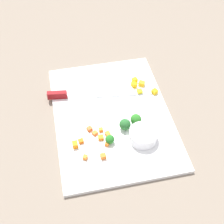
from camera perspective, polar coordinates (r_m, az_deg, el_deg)
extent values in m
plane|color=gray|center=(0.95, 0.00, -0.87)|extent=(4.00, 4.00, 0.00)
cube|color=white|center=(0.94, 0.00, -0.64)|extent=(0.47, 0.34, 0.01)
cylinder|color=white|center=(0.87, 5.68, -4.27)|extent=(0.08, 0.08, 0.03)
cube|color=silver|center=(0.99, 2.13, 3.35)|extent=(0.04, 0.18, 0.00)
cube|color=maroon|center=(0.99, -9.92, 3.06)|extent=(0.02, 0.06, 0.02)
cube|color=orange|center=(0.84, -1.61, -8.05)|extent=(0.01, 0.01, 0.01)
cube|color=orange|center=(0.88, -0.79, -4.04)|extent=(0.02, 0.02, 0.01)
cube|color=orange|center=(0.86, -6.72, -5.91)|extent=(0.02, 0.01, 0.02)
cube|color=orange|center=(0.86, -0.93, -5.84)|extent=(0.01, 0.01, 0.01)
cube|color=orange|center=(0.89, -3.11, -3.86)|extent=(0.02, 0.02, 0.01)
cube|color=orange|center=(0.90, -4.10, -3.09)|extent=(0.02, 0.02, 0.01)
cube|color=orange|center=(0.84, -4.90, -8.20)|extent=(0.02, 0.01, 0.01)
cube|color=orange|center=(0.87, -5.64, -5.28)|extent=(0.01, 0.01, 0.01)
cube|color=orange|center=(0.89, -2.04, -3.25)|extent=(0.01, 0.01, 0.01)
cube|color=orange|center=(0.88, -2.05, -4.66)|extent=(0.02, 0.02, 0.01)
cube|color=yellow|center=(1.03, 4.14, 5.78)|extent=(0.02, 0.02, 0.02)
cube|color=yellow|center=(1.02, 4.02, 4.96)|extent=(0.02, 0.02, 0.01)
cube|color=yellow|center=(1.00, 7.74, 3.68)|extent=(0.02, 0.02, 0.01)
cube|color=yellow|center=(1.02, 5.40, 5.16)|extent=(0.02, 0.02, 0.01)
cube|color=yellow|center=(1.00, 5.04, 3.71)|extent=(0.02, 0.01, 0.01)
cylinder|color=#8FAF64|center=(0.90, 2.34, -2.82)|extent=(0.01, 0.01, 0.01)
sphere|color=#29672E|center=(0.89, 2.37, -2.26)|extent=(0.03, 0.03, 0.03)
cylinder|color=#82B356|center=(0.87, -0.42, -5.41)|extent=(0.01, 0.01, 0.01)
sphere|color=#267826|center=(0.86, -0.42, -4.97)|extent=(0.02, 0.02, 0.02)
cylinder|color=#81B357|center=(0.91, 4.31, -1.89)|extent=(0.01, 0.01, 0.01)
sphere|color=#2D7C27|center=(0.90, 4.36, -1.33)|extent=(0.03, 0.03, 0.03)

